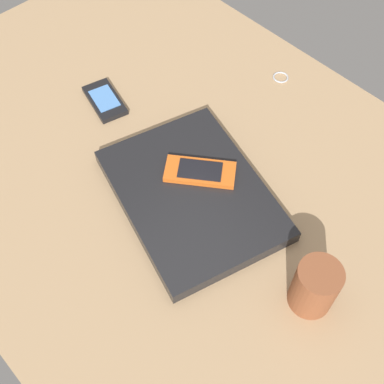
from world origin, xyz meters
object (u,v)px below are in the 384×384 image
at_px(laptop_closed, 192,195).
at_px(pen_cup, 315,287).
at_px(cell_phone_on_laptop, 200,172).
at_px(cell_phone_on_desk, 105,100).
at_px(key_ring, 281,77).

relative_size(laptop_closed, pen_cup, 3.34).
relative_size(cell_phone_on_laptop, cell_phone_on_desk, 1.11).
bearing_deg(laptop_closed, pen_cup, -163.98).
xyz_separation_m(cell_phone_on_laptop, cell_phone_on_desk, (0.26, 0.00, -0.02)).
bearing_deg(cell_phone_on_laptop, key_ring, -76.19).
bearing_deg(cell_phone_on_desk, cell_phone_on_laptop, -179.66).
bearing_deg(pen_cup, laptop_closed, 0.58).
bearing_deg(cell_phone_on_laptop, laptop_closed, 115.17).
relative_size(cell_phone_on_desk, key_ring, 3.51).
distance_m(laptop_closed, cell_phone_on_desk, 0.28).
distance_m(cell_phone_on_laptop, pen_cup, 0.27).
xyz_separation_m(laptop_closed, pen_cup, (-0.25, -0.00, 0.03)).
bearing_deg(pen_cup, key_ring, -44.09).
relative_size(cell_phone_on_desk, pen_cup, 1.23).
bearing_deg(key_ring, pen_cup, 135.91).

